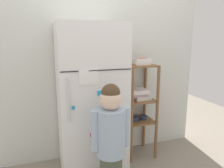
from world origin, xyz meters
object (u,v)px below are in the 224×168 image
fruit_bin (142,61)px  refrigerator (91,100)px  child_standing (111,132)px  pantry_shelf_unit (139,102)px

fruit_bin → refrigerator: bearing=-170.4°
refrigerator → child_standing: 0.54m
refrigerator → pantry_shelf_unit: (0.62, 0.12, -0.11)m
pantry_shelf_unit → fruit_bin: fruit_bin is taller
refrigerator → fruit_bin: bearing=9.6°
refrigerator → pantry_shelf_unit: size_ratio=1.39×
child_standing → pantry_shelf_unit: (0.57, 0.64, 0.04)m
pantry_shelf_unit → refrigerator: bearing=-169.3°
refrigerator → pantry_shelf_unit: 0.64m
pantry_shelf_unit → fruit_bin: (0.02, -0.01, 0.49)m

